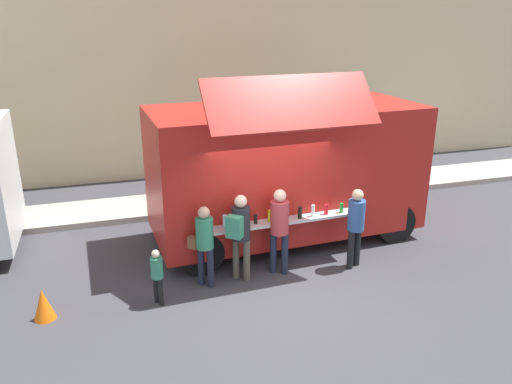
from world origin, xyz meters
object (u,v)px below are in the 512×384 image
(customer_extra_browsing, at_px, (356,221))
(child_near_queue, at_px, (157,272))
(customer_mid_with_backpack, at_px, (240,230))
(customer_rear_waiting, at_px, (204,240))
(trash_bin, at_px, (397,171))
(traffic_cone_orange, at_px, (43,304))
(customer_front_ordering, at_px, (279,224))
(food_truck_main, at_px, (286,168))

(customer_extra_browsing, xyz_separation_m, child_near_queue, (-3.94, -0.25, -0.37))
(customer_mid_with_backpack, xyz_separation_m, customer_rear_waiting, (-0.69, -0.00, -0.11))
(trash_bin, distance_m, customer_mid_with_backpack, 7.10)
(trash_bin, bearing_deg, customer_mid_with_backpack, -145.95)
(traffic_cone_orange, bearing_deg, customer_front_ordering, 4.87)
(traffic_cone_orange, height_order, customer_mid_with_backpack, customer_mid_with_backpack)
(food_truck_main, relative_size, traffic_cone_orange, 10.82)
(customer_rear_waiting, xyz_separation_m, customer_extra_browsing, (3.02, -0.14, 0.05))
(traffic_cone_orange, xyz_separation_m, customer_front_ordering, (4.31, 0.37, 0.77))
(food_truck_main, xyz_separation_m, traffic_cone_orange, (-5.01, -1.95, -1.37))
(customer_front_ordering, relative_size, customer_rear_waiting, 1.10)
(customer_rear_waiting, bearing_deg, food_truck_main, -8.61)
(customer_mid_with_backpack, bearing_deg, traffic_cone_orange, 135.93)
(food_truck_main, height_order, child_near_queue, food_truck_main)
(food_truck_main, height_order, customer_mid_with_backpack, food_truck_main)
(customer_front_ordering, relative_size, customer_extra_browsing, 1.05)
(customer_front_ordering, distance_m, customer_mid_with_backpack, 0.80)
(customer_front_ordering, height_order, customer_mid_with_backpack, customer_front_ordering)
(trash_bin, xyz_separation_m, customer_front_ordering, (-5.06, -3.91, 0.55))
(food_truck_main, bearing_deg, customer_mid_with_backpack, -135.22)
(food_truck_main, bearing_deg, child_near_queue, -149.53)
(customer_front_ordering, xyz_separation_m, customer_mid_with_backpack, (-0.80, -0.06, 0.01))
(child_near_queue, bearing_deg, trash_bin, -3.27)
(customer_mid_with_backpack, height_order, customer_rear_waiting, customer_mid_with_backpack)
(food_truck_main, distance_m, customer_front_ordering, 1.83)
(traffic_cone_orange, relative_size, customer_front_ordering, 0.31)
(food_truck_main, distance_m, customer_extra_browsing, 2.07)
(traffic_cone_orange, xyz_separation_m, child_near_queue, (1.90, -0.08, 0.35))
(traffic_cone_orange, xyz_separation_m, trash_bin, (9.38, 4.28, 0.22))
(trash_bin, height_order, child_near_queue, child_near_queue)
(trash_bin, height_order, customer_mid_with_backpack, customer_mid_with_backpack)
(food_truck_main, xyz_separation_m, customer_mid_with_backpack, (-1.50, -1.64, -0.58))
(food_truck_main, height_order, traffic_cone_orange, food_truck_main)
(trash_bin, xyz_separation_m, customer_extra_browsing, (-3.53, -4.11, 0.50))
(traffic_cone_orange, distance_m, customer_mid_with_backpack, 3.61)
(food_truck_main, relative_size, trash_bin, 6.05)
(customer_mid_with_backpack, height_order, child_near_queue, customer_mid_with_backpack)
(customer_mid_with_backpack, xyz_separation_m, child_near_queue, (-1.61, -0.40, -0.43))
(traffic_cone_orange, relative_size, customer_rear_waiting, 0.35)
(child_near_queue, bearing_deg, customer_extra_browsing, -29.84)
(customer_mid_with_backpack, distance_m, customer_extra_browsing, 2.34)
(traffic_cone_orange, bearing_deg, child_near_queue, -2.54)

